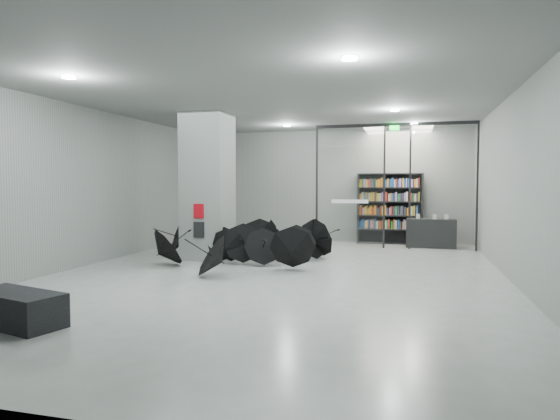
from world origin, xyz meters
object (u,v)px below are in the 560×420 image
(shop_counter, at_px, (431,233))
(umbrella_cluster, at_px, (254,249))
(bench, at_px, (16,309))
(bookshelf, at_px, (390,209))
(column, at_px, (208,186))

(shop_counter, height_order, umbrella_cluster, umbrella_cluster)
(shop_counter, xyz_separation_m, umbrella_cluster, (-4.68, -4.20, -0.14))
(bench, distance_m, bookshelf, 12.52)
(column, bearing_deg, bookshelf, 45.15)
(bookshelf, height_order, shop_counter, bookshelf)
(bookshelf, bearing_deg, column, -138.08)
(bench, xyz_separation_m, shop_counter, (6.20, 10.79, 0.22))
(column, distance_m, shop_counter, 7.46)
(shop_counter, bearing_deg, bench, -118.05)
(shop_counter, bearing_deg, bookshelf, 153.96)
(bookshelf, height_order, umbrella_cluster, bookshelf)
(column, xyz_separation_m, umbrella_cluster, (1.40, -0.17, -1.68))
(umbrella_cluster, bearing_deg, bookshelf, 55.96)
(column, height_order, shop_counter, column)
(bench, height_order, bookshelf, bookshelf)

